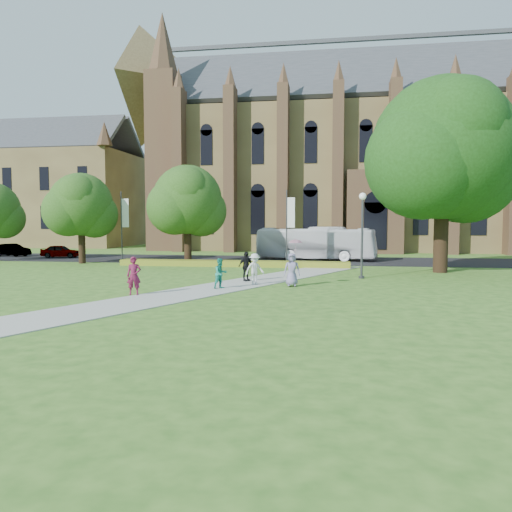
% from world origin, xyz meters
% --- Properties ---
extents(ground, '(160.00, 160.00, 0.00)m').
position_xyz_m(ground, '(0.00, 0.00, 0.00)').
color(ground, '#305E1C').
rests_on(ground, ground).
extents(road, '(160.00, 10.00, 0.02)m').
position_xyz_m(road, '(0.00, 20.00, 0.01)').
color(road, black).
rests_on(road, ground).
extents(footpath, '(15.58, 28.54, 0.04)m').
position_xyz_m(footpath, '(0.00, 1.00, 0.02)').
color(footpath, '#B2B2A8').
rests_on(footpath, ground).
extents(flower_hedge, '(18.00, 1.40, 0.45)m').
position_xyz_m(flower_hedge, '(-2.00, 13.20, 0.23)').
color(flower_hedge, gold).
rests_on(flower_hedge, ground).
extents(cathedral, '(52.60, 18.25, 28.00)m').
position_xyz_m(cathedral, '(10.00, 39.73, 12.98)').
color(cathedral, olive).
rests_on(cathedral, ground).
extents(building_west, '(22.00, 14.00, 18.30)m').
position_xyz_m(building_west, '(-34.00, 42.00, 9.21)').
color(building_west, olive).
rests_on(building_west, ground).
extents(streetlamp, '(0.44, 0.44, 5.24)m').
position_xyz_m(streetlamp, '(7.50, 6.50, 3.30)').
color(streetlamp, '#38383D').
rests_on(streetlamp, ground).
extents(large_tree, '(9.60, 9.60, 13.20)m').
position_xyz_m(large_tree, '(13.00, 11.00, 8.37)').
color(large_tree, '#332114').
rests_on(large_tree, ground).
extents(street_tree_0, '(5.20, 5.20, 7.50)m').
position_xyz_m(street_tree_0, '(-15.00, 14.00, 4.87)').
color(street_tree_0, '#332114').
rests_on(street_tree_0, ground).
extents(street_tree_1, '(5.60, 5.60, 8.05)m').
position_xyz_m(street_tree_1, '(-6.00, 14.50, 5.22)').
color(street_tree_1, '#332114').
rests_on(street_tree_1, ground).
extents(banner_pole_0, '(0.70, 0.10, 6.00)m').
position_xyz_m(banner_pole_0, '(2.11, 15.20, 3.39)').
color(banner_pole_0, '#38383D').
rests_on(banner_pole_0, ground).
extents(banner_pole_1, '(0.70, 0.10, 6.00)m').
position_xyz_m(banner_pole_1, '(-11.89, 15.20, 3.39)').
color(banner_pole_1, '#38383D').
rests_on(banner_pole_1, ground).
extents(tour_coach, '(11.03, 4.59, 2.99)m').
position_xyz_m(tour_coach, '(4.10, 20.60, 1.52)').
color(tour_coach, silver).
rests_on(tour_coach, road).
extents(car_0, '(3.78, 2.03, 1.22)m').
position_xyz_m(car_0, '(-20.30, 19.64, 0.63)').
color(car_0, gray).
rests_on(car_0, road).
extents(car_1, '(3.96, 2.02, 1.24)m').
position_xyz_m(car_1, '(-26.05, 20.53, 0.64)').
color(car_1, gray).
rests_on(car_1, road).
extents(pedestrian_0, '(0.76, 0.61, 1.81)m').
position_xyz_m(pedestrian_0, '(-3.45, -2.50, 0.95)').
color(pedestrian_0, maroon).
rests_on(pedestrian_0, footpath).
extents(pedestrian_1, '(0.95, 0.96, 1.56)m').
position_xyz_m(pedestrian_1, '(0.07, 0.32, 0.82)').
color(pedestrian_1, '#1A8670').
rests_on(pedestrian_1, footpath).
extents(pedestrian_2, '(1.27, 1.14, 1.71)m').
position_xyz_m(pedestrian_2, '(1.55, 2.20, 0.89)').
color(pedestrian_2, silver).
rests_on(pedestrian_2, footpath).
extents(pedestrian_3, '(1.00, 1.00, 1.71)m').
position_xyz_m(pedestrian_3, '(0.78, 3.70, 0.90)').
color(pedestrian_3, black).
rests_on(pedestrian_3, footpath).
extents(pedestrian_4, '(0.93, 0.67, 1.76)m').
position_xyz_m(pedestrian_4, '(3.61, 1.98, 0.92)').
color(pedestrian_4, gray).
rests_on(pedestrian_4, footpath).
extents(parasol, '(0.80, 0.80, 0.65)m').
position_xyz_m(parasol, '(3.79, 2.08, 2.12)').
color(parasol, '#C88D8E').
rests_on(parasol, pedestrian_4).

